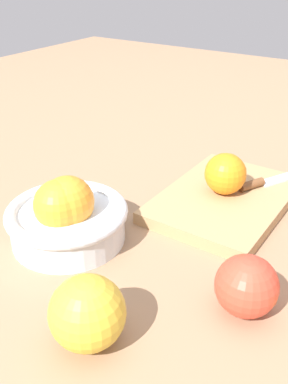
% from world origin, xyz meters
% --- Properties ---
extents(ground_plane, '(2.40, 2.40, 0.00)m').
position_xyz_m(ground_plane, '(0.00, 0.00, 0.00)').
color(ground_plane, '#997556').
extents(bowl, '(0.17, 0.17, 0.10)m').
position_xyz_m(bowl, '(-0.13, 0.16, 0.04)').
color(bowl, silver).
rests_on(bowl, ground_plane).
extents(cutting_board, '(0.26, 0.18, 0.02)m').
position_xyz_m(cutting_board, '(0.08, 0.02, 0.01)').
color(cutting_board, tan).
rests_on(cutting_board, ground_plane).
extents(orange_on_board, '(0.07, 0.07, 0.07)m').
position_xyz_m(orange_on_board, '(0.08, 0.02, 0.05)').
color(orange_on_board, orange).
rests_on(orange_on_board, cutting_board).
extents(knife, '(0.15, 0.09, 0.01)m').
position_xyz_m(knife, '(0.15, -0.03, 0.02)').
color(knife, silver).
rests_on(knife, cutting_board).
extents(apple_front_left, '(0.07, 0.07, 0.07)m').
position_xyz_m(apple_front_left, '(-0.13, -0.10, 0.04)').
color(apple_front_left, '#D6422D').
rests_on(apple_front_left, ground_plane).
extents(apple_mid_left, '(0.08, 0.08, 0.08)m').
position_xyz_m(apple_mid_left, '(-0.26, 0.02, 0.04)').
color(apple_mid_left, gold).
rests_on(apple_mid_left, ground_plane).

